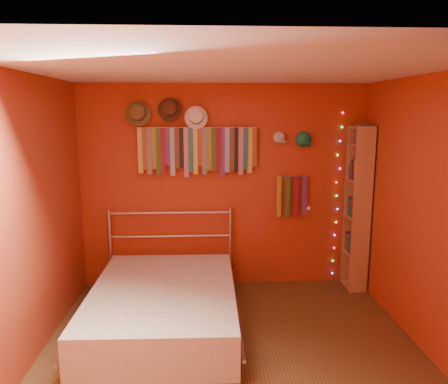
{
  "coord_description": "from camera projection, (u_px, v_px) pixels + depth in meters",
  "views": [
    {
      "loc": [
        -0.24,
        -3.55,
        2.17
      ],
      "look_at": [
        -0.04,
        0.9,
        1.34
      ],
      "focal_mm": 35.0,
      "sensor_mm": 36.0,
      "label": 1
    }
  ],
  "objects": [
    {
      "name": "ground",
      "position": [
        233.0,
        358.0,
        3.89
      ],
      "size": [
        3.5,
        3.5,
        0.0
      ],
      "primitive_type": "plane",
      "color": "#4F361B",
      "rests_on": "ground"
    },
    {
      "name": "back_wall",
      "position": [
        224.0,
        187.0,
        5.38
      ],
      "size": [
        3.5,
        0.02,
        2.5
      ],
      "primitive_type": "cube",
      "color": "maroon",
      "rests_on": "ground"
    },
    {
      "name": "right_wall",
      "position": [
        436.0,
        220.0,
        3.74
      ],
      "size": [
        0.02,
        3.5,
        2.5
      ],
      "primitive_type": "cube",
      "color": "maroon",
      "rests_on": "ground"
    },
    {
      "name": "left_wall",
      "position": [
        21.0,
        225.0,
        3.59
      ],
      "size": [
        0.02,
        3.5,
        2.5
      ],
      "primitive_type": "cube",
      "color": "maroon",
      "rests_on": "ground"
    },
    {
      "name": "ceiling",
      "position": [
        234.0,
        69.0,
        3.44
      ],
      "size": [
        3.5,
        3.5,
        0.02
      ],
      "primitive_type": "cube",
      "color": "white",
      "rests_on": "back_wall"
    },
    {
      "name": "tie_rack",
      "position": [
        198.0,
        149.0,
        5.22
      ],
      "size": [
        1.45,
        0.03,
        0.6
      ],
      "color": "#B9B9BE",
      "rests_on": "back_wall"
    },
    {
      "name": "small_tie_rack",
      "position": [
        292.0,
        195.0,
        5.38
      ],
      "size": [
        0.4,
        0.03,
        0.53
      ],
      "color": "#B9B9BE",
      "rests_on": "back_wall"
    },
    {
      "name": "fedora_olive",
      "position": [
        138.0,
        113.0,
        5.08
      ],
      "size": [
        0.3,
        0.16,
        0.3
      ],
      "rotation": [
        1.36,
        0.0,
        0.0
      ],
      "color": "brown",
      "rests_on": "back_wall"
    },
    {
      "name": "fedora_brown",
      "position": [
        170.0,
        109.0,
        5.09
      ],
      "size": [
        0.29,
        0.16,
        0.28
      ],
      "rotation": [
        1.36,
        0.0,
        0.0
      ],
      "color": "#432518",
      "rests_on": "back_wall"
    },
    {
      "name": "fedora_white",
      "position": [
        196.0,
        117.0,
        5.12
      ],
      "size": [
        0.27,
        0.15,
        0.27
      ],
      "rotation": [
        1.36,
        0.0,
        0.0
      ],
      "color": "white",
      "rests_on": "back_wall"
    },
    {
      "name": "cap_white",
      "position": [
        279.0,
        138.0,
        5.25
      ],
      "size": [
        0.17,
        0.21,
        0.17
      ],
      "color": "beige",
      "rests_on": "back_wall"
    },
    {
      "name": "cap_green",
      "position": [
        304.0,
        140.0,
        5.27
      ],
      "size": [
        0.18,
        0.23,
        0.18
      ],
      "color": "#1C7E55",
      "rests_on": "back_wall"
    },
    {
      "name": "fairy_lights",
      "position": [
        337.0,
        196.0,
        5.43
      ],
      "size": [
        0.06,
        0.02,
        2.06
      ],
      "color": "#FF3333",
      "rests_on": "back_wall"
    },
    {
      "name": "reading_lamp",
      "position": [
        308.0,
        208.0,
        5.26
      ],
      "size": [
        0.06,
        0.27,
        0.08
      ],
      "color": "#B9B9BE",
      "rests_on": "back_wall"
    },
    {
      "name": "bookshelf",
      "position": [
        361.0,
        208.0,
        5.29
      ],
      "size": [
        0.25,
        0.34,
        2.0
      ],
      "color": "#A17248",
      "rests_on": "ground"
    },
    {
      "name": "bed",
      "position": [
        164.0,
        306.0,
        4.41
      ],
      "size": [
        1.54,
        2.08,
        1.0
      ],
      "rotation": [
        0.0,
        0.0,
        -0.01
      ],
      "color": "#B9B9BE",
      "rests_on": "ground"
    }
  ]
}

